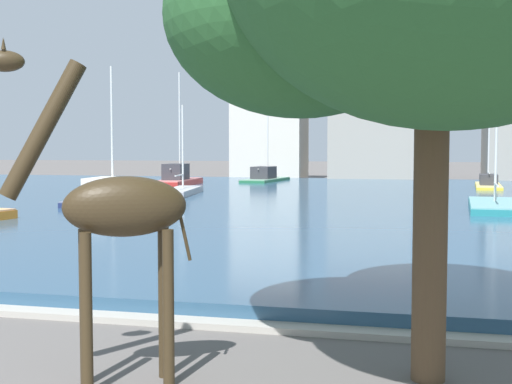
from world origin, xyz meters
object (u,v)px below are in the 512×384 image
object	(u,v)px
sailboat_yellow	(488,186)
sailboat_green	(267,179)
sailboat_teal	(494,208)
sailboat_navy	(112,198)
sailboat_grey	(184,193)
sailboat_red	(180,181)
giraffe_statue	(115,213)

from	to	relation	value
sailboat_yellow	sailboat_green	bearing A→B (deg)	163.89
sailboat_teal	sailboat_navy	xyz separation A→B (m)	(-19.58, -0.25, 0.16)
sailboat_grey	sailboat_green	bearing A→B (deg)	84.68
sailboat_red	sailboat_green	xyz separation A→B (m)	(5.22, 7.38, -0.12)
sailboat_yellow	sailboat_navy	distance (m)	27.64
sailboat_green	sailboat_grey	distance (m)	16.85
sailboat_teal	sailboat_red	xyz separation A→B (m)	(-21.47, 15.61, 0.26)
sailboat_red	sailboat_green	world-z (taller)	sailboat_red
giraffe_statue	sailboat_teal	bearing A→B (deg)	74.12
giraffe_statue	sailboat_teal	size ratio (longest dim) A/B	0.54
sailboat_navy	sailboat_grey	bearing A→B (deg)	74.75
sailboat_teal	sailboat_grey	xyz separation A→B (m)	(-17.81, 6.21, -0.00)
sailboat_red	sailboat_yellow	bearing A→B (deg)	5.85
sailboat_green	sailboat_navy	bearing A→B (deg)	-98.14
giraffe_statue	sailboat_navy	bearing A→B (deg)	115.45
sailboat_red	sailboat_navy	distance (m)	15.97
sailboat_yellow	sailboat_navy	bearing A→B (deg)	-138.86
sailboat_green	sailboat_navy	world-z (taller)	sailboat_green
sailboat_teal	sailboat_grey	distance (m)	18.87
sailboat_grey	sailboat_navy	distance (m)	6.70
sailboat_red	sailboat_green	distance (m)	9.04
sailboat_grey	sailboat_navy	bearing A→B (deg)	-105.25
sailboat_teal	sailboat_red	size ratio (longest dim) A/B	0.96
sailboat_red	sailboat_teal	bearing A→B (deg)	-36.02
sailboat_green	sailboat_teal	bearing A→B (deg)	-54.74
giraffe_statue	sailboat_grey	xyz separation A→B (m)	(-10.45, 32.11, -2.00)
sailboat_yellow	sailboat_navy	size ratio (longest dim) A/B	0.92
sailboat_yellow	sailboat_teal	bearing A→B (deg)	-93.95
sailboat_yellow	sailboat_navy	xyz separation A→B (m)	(-20.81, -18.19, 0.08)
sailboat_teal	sailboat_green	distance (m)	28.15
giraffe_statue	sailboat_grey	distance (m)	33.83
sailboat_yellow	sailboat_grey	xyz separation A→B (m)	(-19.05, -11.73, -0.08)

